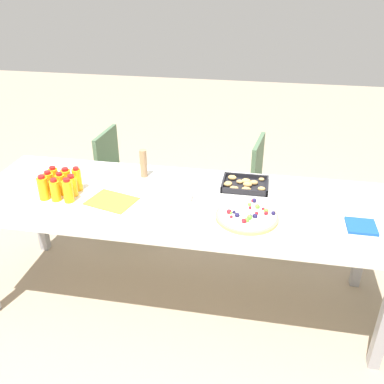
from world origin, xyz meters
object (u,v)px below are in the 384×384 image
(juice_bottle_2, at_px, (68,191))
(juice_bottle_7, at_px, (66,179))
(juice_bottle_5, at_px, (72,186))
(cardboard_tube, at_px, (143,163))
(juice_bottle_4, at_px, (61,184))
(napkin_stack, at_px, (361,226))
(chair_far_right, at_px, (271,183))
(juice_bottle_3, at_px, (49,183))
(snack_tray, at_px, (244,185))
(chair_far_left, at_px, (122,173))
(juice_bottle_8, at_px, (78,179))
(plate_stack, at_px, (175,196))
(fruit_pizza, at_px, (247,216))
(paper_folder, at_px, (112,201))
(juice_bottle_0, at_px, (43,188))
(juice_bottle_6, at_px, (54,178))
(juice_bottle_1, at_px, (55,190))
(party_table, at_px, (180,208))

(juice_bottle_2, distance_m, juice_bottle_7, 0.17)
(juice_bottle_5, distance_m, cardboard_tube, 0.47)
(juice_bottle_4, relative_size, napkin_stack, 0.94)
(juice_bottle_2, xyz_separation_m, juice_bottle_5, (-0.01, 0.07, -0.01))
(chair_far_right, relative_size, juice_bottle_2, 5.68)
(juice_bottle_3, bearing_deg, snack_tray, 14.55)
(chair_far_left, bearing_deg, juice_bottle_2, 4.45)
(juice_bottle_8, relative_size, napkin_stack, 1.00)
(chair_far_left, relative_size, snack_tray, 2.96)
(plate_stack, xyz_separation_m, napkin_stack, (1.02, -0.12, -0.01))
(chair_far_left, bearing_deg, snack_tray, 65.01)
(fruit_pizza, height_order, plate_stack, fruit_pizza)
(juice_bottle_3, height_order, fruit_pizza, juice_bottle_3)
(snack_tray, height_order, cardboard_tube, cardboard_tube)
(juice_bottle_4, xyz_separation_m, paper_folder, (0.32, -0.03, -0.06))
(snack_tray, relative_size, cardboard_tube, 1.53)
(chair_far_left, bearing_deg, juice_bottle_5, 3.81)
(chair_far_right, bearing_deg, plate_stack, -27.81)
(juice_bottle_0, xyz_separation_m, juice_bottle_5, (0.14, 0.07, -0.01))
(chair_far_left, xyz_separation_m, juice_bottle_0, (-0.14, -0.90, 0.32))
(juice_bottle_3, height_order, napkin_stack, juice_bottle_3)
(chair_far_left, bearing_deg, cardboard_tube, 37.45)
(juice_bottle_0, relative_size, napkin_stack, 1.00)
(chair_far_right, relative_size, plate_stack, 4.09)
(snack_tray, xyz_separation_m, napkin_stack, (0.63, -0.35, -0.01))
(cardboard_tube, bearing_deg, chair_far_left, 123.77)
(juice_bottle_0, distance_m, juice_bottle_6, 0.14)
(juice_bottle_1, bearing_deg, juice_bottle_0, 176.97)
(chair_far_right, bearing_deg, juice_bottle_3, -49.02)
(chair_far_left, relative_size, juice_bottle_4, 5.92)
(fruit_pizza, xyz_separation_m, paper_folder, (-0.78, 0.04, -0.01))
(party_table, height_order, chair_far_left, chair_far_left)
(party_table, xyz_separation_m, juice_bottle_6, (-0.78, 0.01, 0.13))
(juice_bottle_8, bearing_deg, juice_bottle_0, -135.71)
(fruit_pizza, bearing_deg, paper_folder, 177.04)
(chair_far_left, relative_size, juice_bottle_0, 5.55)
(juice_bottle_1, xyz_separation_m, juice_bottle_5, (0.07, 0.07, -0.00))
(juice_bottle_4, xyz_separation_m, juice_bottle_6, (-0.08, 0.07, -0.00))
(party_table, bearing_deg, juice_bottle_0, -169.83)
(juice_bottle_4, bearing_deg, juice_bottle_0, -136.17)
(snack_tray, relative_size, napkin_stack, 1.87)
(juice_bottle_2, distance_m, snack_tray, 1.04)
(chair_far_right, relative_size, paper_folder, 3.19)
(chair_far_left, distance_m, paper_folder, 0.93)
(juice_bottle_7, bearing_deg, snack_tray, 11.46)
(juice_bottle_4, relative_size, plate_stack, 0.69)
(juice_bottle_3, xyz_separation_m, juice_bottle_8, (0.14, 0.08, 0.00))
(juice_bottle_4, bearing_deg, juice_bottle_7, 90.56)
(party_table, xyz_separation_m, juice_bottle_2, (-0.62, -0.14, 0.13))
(party_table, bearing_deg, cardboard_tube, 139.16)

